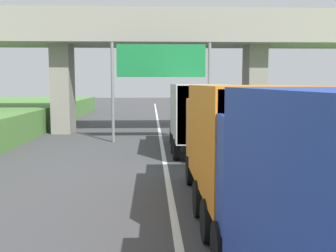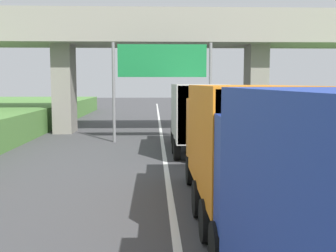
% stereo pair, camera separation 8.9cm
% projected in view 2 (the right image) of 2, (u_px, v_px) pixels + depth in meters
% --- Properties ---
extents(lane_centre_stripe, '(0.20, 91.92, 0.01)m').
position_uv_depth(lane_centre_stripe, '(163.00, 146.00, 22.31)').
color(lane_centre_stripe, white).
rests_on(lane_centre_stripe, ground).
extents(overpass_bridge, '(40.00, 4.80, 8.35)m').
position_uv_depth(overpass_bridge, '(161.00, 42.00, 28.08)').
color(overpass_bridge, gray).
rests_on(overpass_bridge, ground).
extents(overhead_highway_sign, '(5.88, 0.18, 5.85)m').
position_uv_depth(overhead_highway_sign, '(162.00, 68.00, 23.46)').
color(overhead_highway_sign, slate).
rests_on(overhead_highway_sign, ground).
extents(truck_orange, '(2.44, 7.30, 3.44)m').
position_uv_depth(truck_orange, '(236.00, 140.00, 10.96)').
color(truck_orange, black).
rests_on(truck_orange, ground).
extents(truck_white, '(2.44, 7.30, 3.44)m').
position_uv_depth(truck_white, '(195.00, 114.00, 20.38)').
color(truck_white, black).
rests_on(truck_white, ground).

